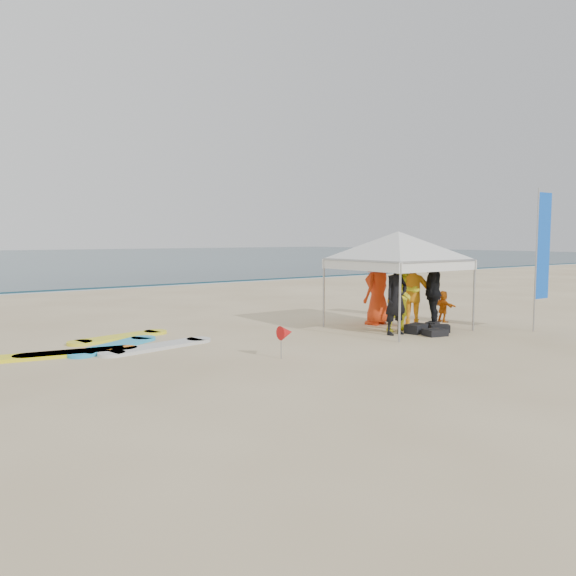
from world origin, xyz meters
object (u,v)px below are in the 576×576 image
(canopy_tent, at_px, (398,232))
(feather_flag, at_px, (543,248))
(person_black_b, at_px, (433,292))
(person_seated, at_px, (443,306))
(person_yellow, at_px, (404,293))
(surfboard_spread, at_px, (78,350))
(person_black_a, at_px, (396,297))
(person_orange_a, at_px, (412,290))
(marker_pennant, at_px, (286,333))
(person_orange_b, at_px, (378,289))

(canopy_tent, xyz_separation_m, feather_flag, (2.70, -2.30, -0.39))
(feather_flag, bearing_deg, person_black_b, 137.29)
(person_seated, distance_m, feather_flag, 2.99)
(person_yellow, relative_size, surfboard_spread, 0.33)
(person_yellow, bearing_deg, canopy_tent, 70.70)
(person_black_a, distance_m, canopy_tent, 1.81)
(person_black_a, height_order, surfboard_spread, person_black_a)
(person_black_a, xyz_separation_m, canopy_tent, (0.67, 0.59, 1.57))
(person_orange_a, height_order, marker_pennant, person_orange_a)
(person_yellow, xyz_separation_m, person_black_b, (0.96, -0.10, -0.01))
(person_orange_b, xyz_separation_m, canopy_tent, (-0.11, -0.82, 1.51))
(person_black_a, height_order, person_orange_b, person_orange_b)
(person_yellow, distance_m, person_orange_b, 1.27)
(person_orange_a, bearing_deg, person_orange_b, -27.51)
(person_seated, height_order, surfboard_spread, person_seated)
(marker_pennant, bearing_deg, feather_flag, -8.87)
(person_seated, xyz_separation_m, marker_pennant, (-6.24, -1.26, 0.06))
(surfboard_spread, bearing_deg, canopy_tent, -13.10)
(person_black_a, distance_m, feather_flag, 3.96)
(person_orange_b, distance_m, feather_flag, 4.20)
(person_black_a, xyz_separation_m, feather_flag, (3.37, -1.70, 1.18))
(person_black_b, distance_m, marker_pennant, 5.18)
(person_orange_a, xyz_separation_m, person_orange_b, (-0.43, 0.82, -0.01))
(person_black_b, height_order, feather_flag, feather_flag)
(person_orange_b, height_order, feather_flag, feather_flag)
(person_orange_b, height_order, canopy_tent, canopy_tent)
(person_orange_a, bearing_deg, person_yellow, 63.71)
(person_orange_a, bearing_deg, person_seated, -142.70)
(marker_pennant, bearing_deg, surfboard_spread, 136.79)
(person_yellow, xyz_separation_m, person_orange_a, (0.74, 0.41, 0.02))
(person_black_a, bearing_deg, person_seated, 15.51)
(person_black_a, bearing_deg, surfboard_spread, 162.24)
(person_orange_b, relative_size, feather_flag, 0.55)
(person_black_a, height_order, person_yellow, person_yellow)
(person_seated, distance_m, canopy_tent, 2.78)
(surfboard_spread, bearing_deg, person_black_a, -18.92)
(canopy_tent, height_order, marker_pennant, canopy_tent)
(person_yellow, relative_size, person_seated, 2.19)
(person_black_b, relative_size, person_seated, 2.16)
(person_seated, bearing_deg, marker_pennant, 112.51)
(person_yellow, height_order, person_seated, person_yellow)
(person_orange_a, relative_size, person_orange_b, 1.01)
(person_yellow, bearing_deg, person_black_b, 0.15)
(canopy_tent, bearing_deg, surfboard_spread, 166.90)
(person_orange_a, distance_m, person_black_b, 0.56)
(person_orange_a, distance_m, person_seated, 1.45)
(person_yellow, bearing_deg, person_orange_a, 35.17)
(person_orange_b, relative_size, person_seated, 2.23)
(person_orange_a, relative_size, person_seated, 2.25)
(feather_flag, distance_m, marker_pennant, 7.31)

